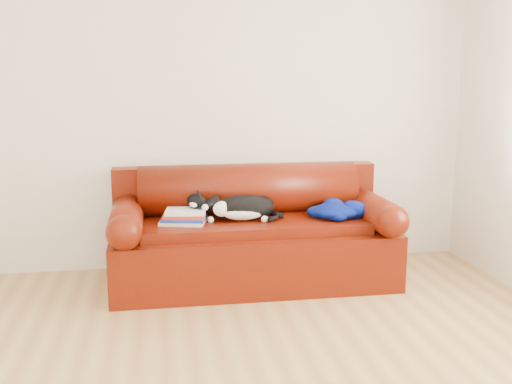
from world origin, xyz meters
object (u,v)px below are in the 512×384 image
book_stack (185,217)px  cat (243,208)px  blanket (337,210)px  sofa_base (253,252)px

book_stack → cat: cat is taller
cat → blanket: 0.71m
sofa_base → cat: (-0.08, -0.05, 0.35)m
sofa_base → book_stack: size_ratio=5.75×
book_stack → blanket: 1.15m
sofa_base → cat: size_ratio=3.21×
book_stack → cat: 0.44m
sofa_base → book_stack: bearing=-172.2°
book_stack → blanket: blanket is taller
sofa_base → blanket: size_ratio=4.23×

